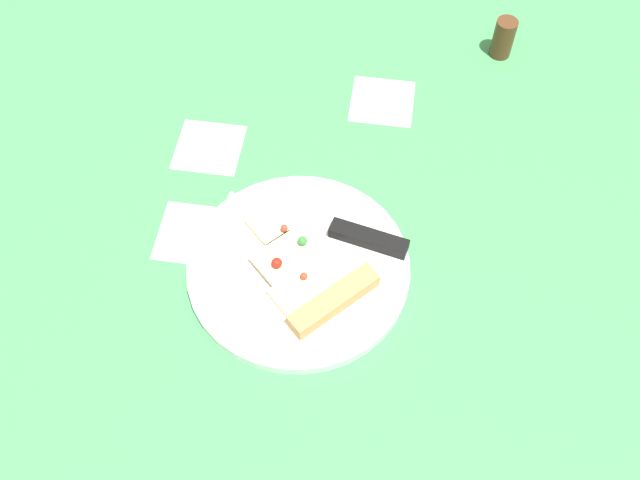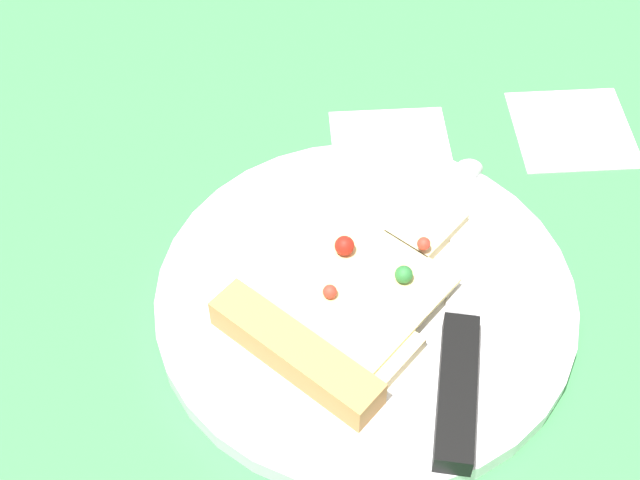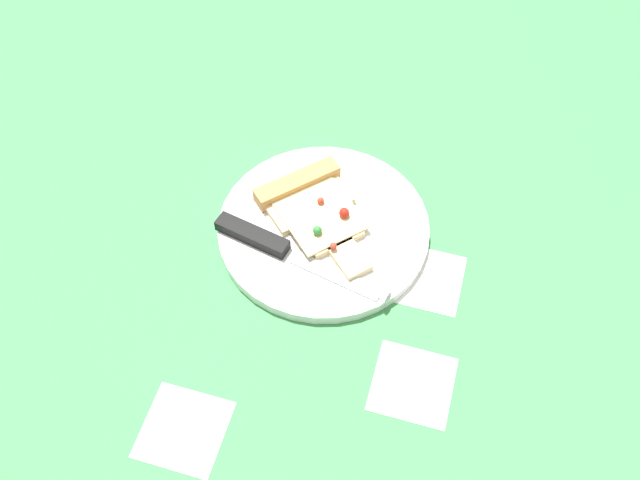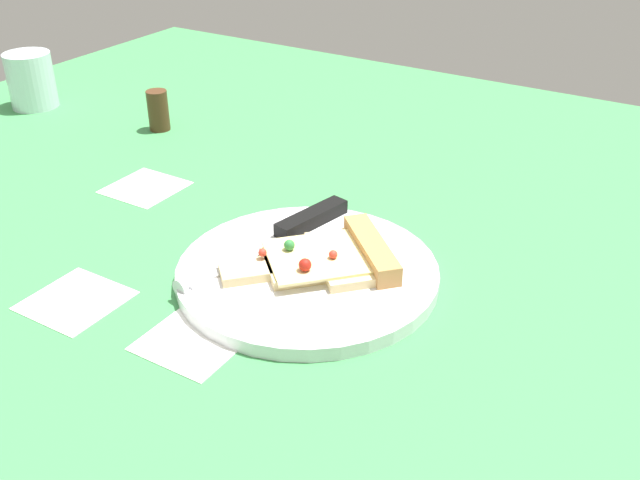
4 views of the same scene
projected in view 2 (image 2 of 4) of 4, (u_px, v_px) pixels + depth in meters
The scene contains 4 objects.
ground_plane at pixel (462, 284), 63.76cm from camera, with size 153.48×153.48×3.00cm.
plate at pixel (365, 299), 60.21cm from camera, with size 27.51×27.51×1.51cm, color silver.
pizza_slice at pixel (341, 310), 57.76cm from camera, with size 17.96×17.67×2.62cm.
knife at pixel (460, 329), 57.07cm from camera, with size 23.91×7.08×2.45cm.
Camera 2 is at (-37.35, 12.42, 49.73)cm, focal length 51.37 mm.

